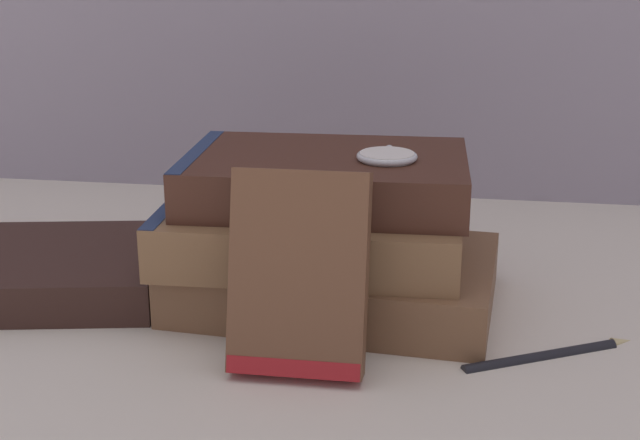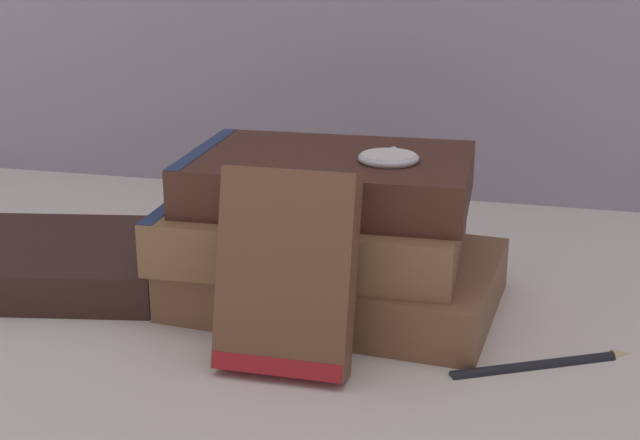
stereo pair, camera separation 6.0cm
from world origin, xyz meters
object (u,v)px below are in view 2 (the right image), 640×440
book_side_left (45,261)px  book_leaning_front (286,279)px  book_flat_top (323,178)px  book_flat_bottom (331,278)px  fountain_pen (544,360)px  book_flat_middle (307,228)px  pocket_watch (389,158)px

book_side_left → book_leaning_front: bearing=-33.4°
book_flat_top → book_leaning_front: size_ratio=1.60×
book_flat_bottom → book_flat_top: size_ratio=1.17×
book_flat_bottom → book_flat_top: (-0.01, 0.01, 0.08)m
book_side_left → book_leaning_front: 0.27m
book_leaning_front → fountain_pen: size_ratio=1.10×
book_flat_middle → book_flat_top: 0.04m
book_leaning_front → book_flat_bottom: bearing=87.9°
fountain_pen → pocket_watch: bearing=122.4°
book_flat_bottom → book_flat_top: book_flat_top is taller
book_side_left → book_leaning_front: (0.25, -0.10, 0.05)m
book_flat_bottom → pocket_watch: pocket_watch is taller
book_flat_top → book_side_left: book_flat_top is taller
book_flat_middle → book_leaning_front: bearing=-83.8°
book_flat_bottom → fountain_pen: size_ratio=2.07×
book_leaning_front → fountain_pen: 0.19m
book_leaning_front → fountain_pen: bearing=13.5°
book_flat_bottom → book_side_left: book_flat_bottom is taller
pocket_watch → book_flat_top: bearing=170.5°
book_flat_top → book_side_left: bearing=-177.3°
book_leaning_front → fountain_pen: (0.17, 0.04, -0.06)m
book_flat_middle → book_flat_top: (0.01, 0.01, 0.04)m
book_flat_bottom → book_flat_top: 0.08m
book_flat_bottom → book_leaning_front: size_ratio=1.88×
book_flat_middle → book_leaning_front: size_ratio=1.68×
book_flat_bottom → book_leaning_front: book_leaning_front is taller
book_flat_bottom → book_flat_middle: book_flat_middle is taller
book_side_left → fountain_pen: size_ratio=1.86×
book_flat_top → book_leaning_front: bearing=-89.6°
book_side_left → pocket_watch: pocket_watch is taller
book_leaning_front → book_side_left: bearing=157.4°
fountain_pen → book_side_left: bearing=143.9°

